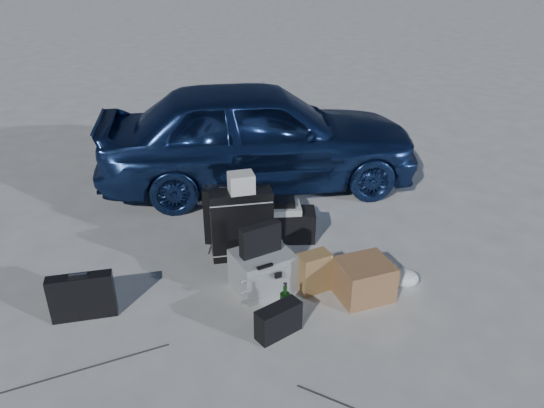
% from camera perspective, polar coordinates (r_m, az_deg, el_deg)
% --- Properties ---
extents(ground, '(60.00, 60.00, 0.00)m').
position_cam_1_polar(ground, '(4.38, -2.01, -12.25)').
color(ground, beige).
rests_on(ground, ground).
extents(car, '(3.81, 1.65, 1.28)m').
position_cam_1_polar(car, '(6.37, -1.46, 7.50)').
color(car, navy).
rests_on(car, ground).
extents(pelican_case, '(0.60, 0.55, 0.35)m').
position_cam_1_polar(pelican_case, '(4.61, -1.02, -7.17)').
color(pelican_case, '#96999B').
rests_on(pelican_case, ground).
extents(laptop_bag, '(0.36, 0.23, 0.27)m').
position_cam_1_polar(laptop_bag, '(4.45, -1.27, -3.82)').
color(laptop_bag, black).
rests_on(laptop_bag, pelican_case).
extents(briefcase, '(0.51, 0.17, 0.39)m').
position_cam_1_polar(briefcase, '(4.54, -19.74, -9.37)').
color(briefcase, black).
rests_on(briefcase, ground).
extents(suitcase_left, '(0.47, 0.24, 0.59)m').
position_cam_1_polar(suitcase_left, '(5.24, -4.81, -1.22)').
color(suitcase_left, black).
rests_on(suitcase_left, ground).
extents(suitcase_right, '(0.59, 0.25, 0.69)m').
position_cam_1_polar(suitcase_right, '(4.97, -3.28, -2.21)').
color(suitcase_right, black).
rests_on(suitcase_right, ground).
extents(white_carton, '(0.25, 0.21, 0.18)m').
position_cam_1_polar(white_carton, '(4.76, -3.33, 2.29)').
color(white_carton, beige).
rests_on(white_carton, suitcase_right).
extents(duffel_bag, '(0.66, 0.33, 0.32)m').
position_cam_1_polar(duffel_bag, '(5.34, 1.21, -2.24)').
color(duffel_bag, black).
rests_on(duffel_bag, ground).
extents(flat_box_white, '(0.37, 0.29, 0.06)m').
position_cam_1_polar(flat_box_white, '(5.25, 1.07, -0.43)').
color(flat_box_white, beige).
rests_on(flat_box_white, duffel_bag).
extents(flat_box_black, '(0.28, 0.21, 0.06)m').
position_cam_1_polar(flat_box_black, '(5.23, 1.03, 0.21)').
color(flat_box_black, black).
rests_on(flat_box_black, flat_box_white).
extents(kraft_bag, '(0.31, 0.25, 0.36)m').
position_cam_1_polar(kraft_bag, '(4.60, 4.53, -7.31)').
color(kraft_bag, olive).
rests_on(kraft_bag, ground).
extents(cardboard_box, '(0.52, 0.48, 0.33)m').
position_cam_1_polar(cardboard_box, '(4.59, 9.84, -8.01)').
color(cardboard_box, '#976B42').
rests_on(cardboard_box, ground).
extents(plastic_bag, '(0.32, 0.30, 0.14)m').
position_cam_1_polar(plastic_bag, '(4.85, 14.00, -7.68)').
color(plastic_bag, white).
rests_on(plastic_bag, ground).
extents(messenger_bag, '(0.39, 0.31, 0.26)m').
position_cam_1_polar(messenger_bag, '(4.16, 0.70, -12.42)').
color(messenger_bag, black).
rests_on(messenger_bag, ground).
extents(green_bottle, '(0.09, 0.09, 0.32)m').
position_cam_1_polar(green_bottle, '(4.29, 1.40, -10.42)').
color(green_bottle, black).
rests_on(green_bottle, ground).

